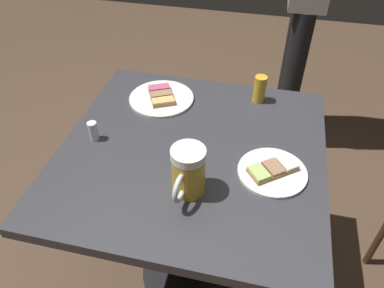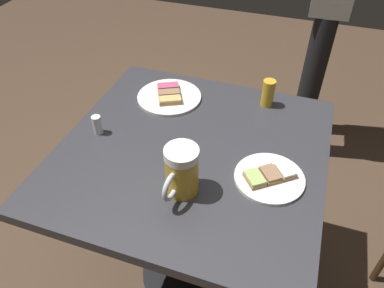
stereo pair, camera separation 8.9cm
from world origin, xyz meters
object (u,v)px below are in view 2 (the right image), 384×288
(plate_far, at_px, (169,96))
(beer_glass_small, at_px, (268,93))
(beer_mug, at_px, (181,171))
(plate_near, at_px, (269,177))
(salt_shaker, at_px, (97,125))

(plate_far, xyz_separation_m, beer_glass_small, (-0.35, -0.08, 0.04))
(beer_mug, bearing_deg, plate_near, -151.55)
(plate_far, relative_size, beer_glass_small, 2.37)
(plate_near, relative_size, salt_shaker, 3.10)
(beer_glass_small, xyz_separation_m, salt_shaker, (0.50, 0.34, -0.02))
(salt_shaker, bearing_deg, beer_glass_small, -145.61)
(beer_mug, bearing_deg, salt_shaker, -23.05)
(plate_near, relative_size, plate_far, 0.85)
(beer_mug, height_order, salt_shaker, beer_mug)
(plate_far, bearing_deg, beer_glass_small, -167.83)
(plate_near, distance_m, plate_far, 0.52)
(plate_near, height_order, salt_shaker, salt_shaker)
(salt_shaker, bearing_deg, plate_far, -119.02)
(plate_near, bearing_deg, beer_glass_small, -78.26)
(plate_far, height_order, salt_shaker, salt_shaker)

